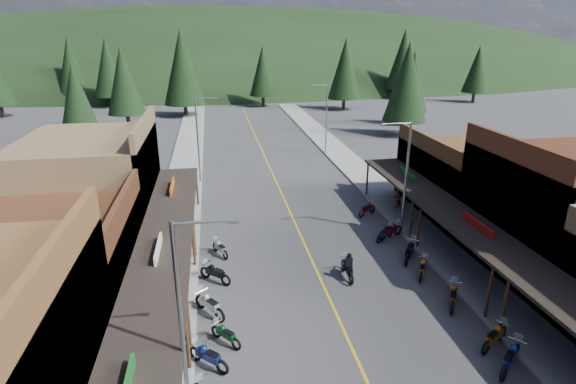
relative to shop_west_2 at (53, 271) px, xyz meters
name	(u,v)px	position (x,y,z in m)	size (l,w,h in m)	color
ground	(333,308)	(13.75, -1.70, -2.53)	(220.00, 220.00, 0.00)	#38383A
centerline	(278,185)	(13.75, 18.30, -2.53)	(0.15, 90.00, 0.01)	gold
sidewalk_west	(182,189)	(5.05, 18.30, -2.46)	(3.40, 94.00, 0.15)	gray
sidewalk_east	(367,179)	(22.45, 18.30, -2.46)	(3.40, 94.00, 0.15)	gray
shop_west_2	(53,271)	(0.00, 0.00, 0.00)	(10.90, 9.00, 6.20)	#3F2111
shop_west_3	(95,188)	(-0.03, 9.60, 0.99)	(10.90, 10.20, 8.20)	brown
shop_east_2	(559,216)	(27.54, 0.00, 0.99)	(10.90, 9.00, 8.20)	#562B19
shop_east_3	(467,180)	(27.51, 9.60, 0.00)	(10.90, 10.20, 6.20)	#4C2D16
streetlight_0	(185,317)	(6.80, -7.70, 1.93)	(2.16, 0.18, 8.00)	gray
streetlight_1	(199,136)	(6.80, 20.30, 1.93)	(2.16, 0.18, 8.00)	gray
streetlight_2	(404,174)	(20.71, 6.30, 1.93)	(2.16, 0.18, 8.00)	gray
streetlight_3	(325,116)	(20.71, 28.30, 1.93)	(2.16, 0.18, 8.00)	gray
ridge_hill	(227,74)	(13.75, 133.30, -2.53)	(310.00, 140.00, 60.00)	black
pine_1	(108,67)	(-10.25, 68.30, 4.70)	(5.88, 5.88, 12.50)	black
pine_2	(182,67)	(3.75, 56.30, 5.46)	(6.72, 6.72, 14.00)	black
pine_3	(263,71)	(17.75, 64.30, 3.95)	(5.04, 5.04, 11.00)	black
pine_4	(345,68)	(31.75, 58.30, 4.70)	(5.88, 5.88, 12.50)	black
pine_5	(403,59)	(47.75, 70.30, 5.46)	(6.72, 6.72, 14.00)	black
pine_6	(477,69)	(59.75, 62.30, 3.95)	(5.04, 5.04, 11.00)	black
pine_7	(71,65)	(-18.25, 74.30, 4.70)	(5.88, 5.88, 12.50)	black
pine_8	(76,96)	(-8.25, 38.30, 3.44)	(4.48, 4.48, 10.00)	black
pine_9	(413,82)	(37.75, 43.30, 3.85)	(4.93, 4.93, 10.80)	black
pine_10	(123,80)	(-4.25, 48.30, 4.25)	(5.38, 5.38, 11.60)	black
pine_11	(407,82)	(33.75, 36.30, 4.65)	(5.82, 5.82, 12.40)	black
bike_west_6	(208,355)	(7.35, -5.06, -1.92)	(0.72, 2.15, 1.23)	navy
bike_west_7	(226,334)	(8.14, -3.63, -1.99)	(0.63, 1.89, 1.08)	#0D421C
bike_west_8	(209,304)	(7.42, -1.25, -1.87)	(0.77, 2.31, 1.32)	#ACABB1
bike_west_9	(215,272)	(7.75, 1.91, -1.91)	(0.72, 2.17, 1.24)	black
bike_west_10	(220,248)	(8.12, 5.11, -1.99)	(0.64, 1.91, 1.09)	#A1A0A6
bike_east_5	(511,357)	(19.92, -7.34, -1.86)	(0.78, 2.35, 1.34)	navy
bike_east_6	(495,336)	(20.13, -5.89, -1.92)	(0.71, 2.14, 1.22)	#B25B0C
bike_east_7	(453,295)	(19.94, -2.54, -1.90)	(0.74, 2.23, 1.27)	#A0410B
bike_east_8	(423,267)	(19.70, 0.52, -1.95)	(0.68, 2.03, 1.16)	#B5720C
bike_east_9	(410,250)	(19.79, 2.53, -1.86)	(0.78, 2.34, 1.34)	black
bike_east_10	(385,233)	(19.31, 5.47, -1.99)	(0.63, 1.90, 1.08)	navy
bike_east_11	(390,230)	(19.79, 5.74, -1.90)	(0.74, 2.22, 1.27)	maroon
bike_east_12	(367,208)	(19.57, 9.94, -1.97)	(0.66, 1.99, 1.13)	maroon
rider_on_bike	(348,267)	(15.34, 1.13, -1.86)	(0.77, 2.21, 1.68)	black
pedestrian_east_b	(396,197)	(22.26, 10.76, -1.49)	(0.87, 0.50, 1.79)	#4C4230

